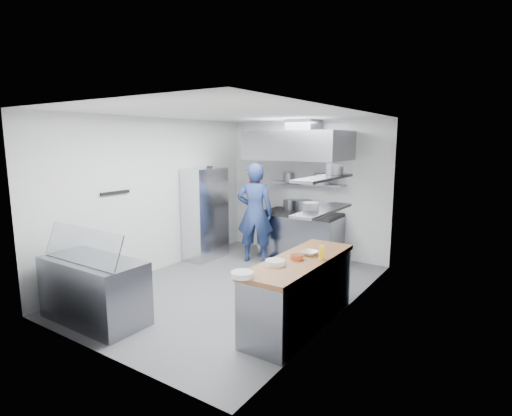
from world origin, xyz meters
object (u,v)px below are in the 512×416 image
Objects in this scene: display_case at (94,290)px; chef at (255,213)px; gas_range at (301,237)px; wire_rack at (205,214)px.

chef is at bearing 85.02° from display_case.
gas_range is 0.86× the size of wire_rack.
gas_range is at bearing -159.58° from chef.
display_case is at bearing -77.76° from wire_rack.
wire_rack reaches higher than display_case.
gas_range is 2.00m from wire_rack.
chef is (-0.67, -0.68, 0.54)m from gas_range.
wire_rack is at bearing -147.09° from gas_range.
wire_rack reaches higher than gas_range.
display_case is at bearing 60.16° from chef.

